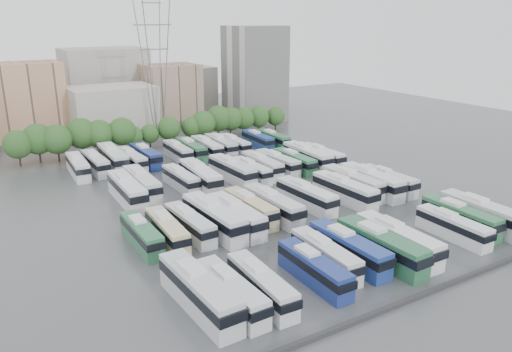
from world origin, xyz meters
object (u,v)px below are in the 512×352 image
bus_r0_s2 (261,284)px  bus_r2_s12 (307,156)px  bus_r3_s6 (178,151)px  bus_r3_s10 (234,144)px  bus_r0_s1 (231,291)px  bus_r2_s11 (295,161)px  bus_r1_s2 (190,224)px  bus_r2_s13 (321,156)px  bus_r3_s3 (131,159)px  bus_r0_s6 (349,248)px  bus_r2_s10 (277,162)px  bus_r1_s11 (352,183)px  bus_r2_s5 (200,176)px  bus_r1_s5 (250,207)px  bus_r3_s12 (258,140)px  bus_r1_s10 (344,190)px  bus_r2_s1 (127,190)px  bus_r3_s2 (113,158)px  bus_r1_s1 (167,230)px  bus_r1_s4 (236,215)px  bus_r0_s8 (398,239)px  bus_r3_s9 (221,145)px  bus_r2_s8 (251,170)px  bus_r0_s0 (199,291)px  bus_r1_s6 (273,205)px  bus_r1_s0 (142,234)px  bus_r0_s13 (483,214)px  bus_r1_s8 (306,195)px  bus_r0_s5 (325,255)px  bus_r1_s3 (214,217)px  bus_r2_s9 (262,165)px  bus_r3_s0 (78,166)px  electricity_pylon (155,60)px  bus_r3_s13 (273,139)px  bus_r2_s7 (232,170)px  bus_r3_s8 (207,147)px  bus_r3_s4 (146,156)px  bus_r3_s7 (191,149)px  bus_r0_s4 (314,268)px  bus_r1_s13 (388,180)px  bus_r0_s11 (453,227)px  bus_r2_s2 (142,183)px

bus_r0_s2 → bus_r2_s12: bearing=49.6°
bus_r3_s6 → bus_r3_s10: (12.94, -0.57, -0.02)m
bus_r0_s1 → bus_r2_s11: bearing=45.6°
bus_r2_s12 → bus_r1_s2: bearing=-149.0°
bus_r2_s13 → bus_r3_s3: 37.43m
bus_r0_s6 → bus_r2_s10: bearing=69.2°
bus_r2_s13 → bus_r1_s11: bearing=-113.3°
bus_r2_s5 → bus_r2_s13: size_ratio=1.13×
bus_r1_s5 → bus_r3_s12: bearing=56.1°
bus_r2_s12 → bus_r1_s10: bearing=-107.2°
bus_r2_s1 → bus_r3_s2: bus_r3_s2 is taller
bus_r0_s2 → bus_r1_s10: (26.57, 17.75, 0.23)m
bus_r1_s1 → bus_r1_s4: bearing=-0.5°
bus_r0_s8 → bus_r3_s9: bus_r0_s8 is taller
bus_r2_s8 → bus_r0_s0: bearing=-128.2°
bus_r1_s6 → bus_r3_s12: (19.82, 36.74, -0.22)m
bus_r1_s1 → bus_r3_s9: 44.92m
bus_r3_s3 → bus_r3_s12: bearing=0.1°
bus_r3_s9 → bus_r1_s0: bearing=-127.3°
bus_r2_s8 → bus_r2_s11: (9.95, 0.46, 0.11)m
bus_r0_s13 → bus_r1_s8: bus_r0_s13 is taller
bus_r0_s5 → bus_r2_s11: size_ratio=0.99×
bus_r1_s2 → bus_r1_s3: bearing=-10.3°
bus_r0_s1 → bus_r0_s6: (16.65, 1.17, 0.12)m
bus_r1_s10 → bus_r2_s9: size_ratio=1.08×
bus_r3_s0 → electricity_pylon: bearing=43.7°
bus_r2_s11 → bus_r1_s1: bearing=-151.2°
bus_r1_s8 → bus_r2_s11: 19.67m
bus_r3_s3 → bus_r3_s12: (29.82, 1.55, -0.09)m
bus_r1_s1 → bus_r1_s10: (29.85, -0.36, 0.22)m
bus_r0_s13 → bus_r1_s5: bearing=144.5°
bus_r1_s8 → bus_r3_s0: bearing=124.4°
bus_r0_s1 → bus_r1_s10: bus_r1_s10 is taller
bus_r1_s1 → bus_r3_s13: bus_r1_s1 is taller
bus_r3_s0 → bus_r2_s7: bearing=-34.5°
bus_r0_s5 → bus_r3_s0: bearing=110.3°
bus_r2_s12 → bus_r3_s8: (-13.32, 17.58, -0.26)m
bus_r3_s4 → bus_r1_s0: bearing=-111.3°
bus_r3_s3 → bus_r2_s10: bearing=-38.3°
bus_r0_s5 → bus_r3_s10: bus_r0_s5 is taller
bus_r2_s11 → bus_r3_s7: size_ratio=0.97×
bus_r0_s0 → bus_r3_s0: (-0.28, 52.38, -0.26)m
bus_r0_s0 → bus_r0_s4: bus_r0_s0 is taller
bus_r0_s6 → bus_r2_s1: (-16.40, 33.86, 0.17)m
bus_r1_s4 → bus_r2_s5: 18.72m
bus_r1_s5 → bus_r3_s6: (3.49, 35.29, -0.08)m
bus_r1_s13 → bus_r3_s12: bus_r1_s13 is taller
bus_r0_s0 → bus_r0_s11: bus_r0_s0 is taller
electricity_pylon → bus_r2_s7: bearing=-90.7°
bus_r1_s10 → bus_r2_s2: size_ratio=0.99×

